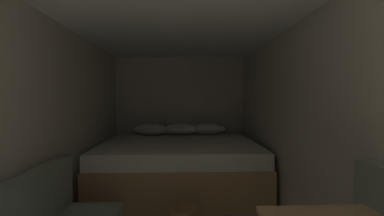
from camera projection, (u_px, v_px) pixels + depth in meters
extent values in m
cube|color=beige|center=(180.00, 114.00, 4.91)|extent=(2.48, 0.05, 2.09)
cube|color=beige|center=(42.00, 130.00, 2.36)|extent=(0.05, 4.98, 2.09)
cube|color=beige|center=(308.00, 129.00, 2.44)|extent=(0.05, 4.98, 2.09)
cube|color=white|center=(177.00, 12.00, 2.36)|extent=(2.48, 4.98, 0.05)
cube|color=tan|center=(180.00, 171.00, 3.92)|extent=(2.26, 1.89, 0.48)
cube|color=white|center=(179.00, 148.00, 3.91)|extent=(2.22, 1.85, 0.20)
ellipsoid|color=white|center=(151.00, 129.00, 4.60)|extent=(0.60, 0.36, 0.19)
ellipsoid|color=white|center=(209.00, 129.00, 4.63)|extent=(0.60, 0.36, 0.19)
ellipsoid|color=white|center=(180.00, 129.00, 4.62)|extent=(0.60, 0.36, 0.19)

